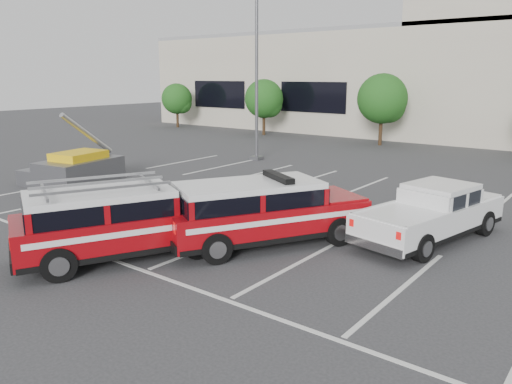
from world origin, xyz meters
TOP-DOWN VIEW (x-y plane):
  - ground at (0.00, 0.00)m, footprint 120.00×120.00m
  - stall_markings at (0.00, 4.50)m, footprint 23.00×15.00m
  - convention_building at (0.18, 31.86)m, footprint 60.00×16.99m
  - tree_far_left at (-24.91, 22.05)m, footprint 2.77×2.77m
  - tree_left at (-14.91, 22.05)m, footprint 3.07×3.07m
  - tree_mid_left at (-4.91, 22.05)m, footprint 3.37×3.37m
  - light_pole_left at (-8.00, 12.00)m, footprint 0.90×0.60m
  - fire_chief_suv at (1.05, 0.58)m, footprint 4.57×5.95m
  - white_pickup at (4.70, 3.84)m, footprint 2.88×5.55m
  - ladder_suv at (-1.27, -2.61)m, footprint 4.18×5.68m
  - utility_rig at (-10.48, 2.11)m, footprint 3.25×4.06m

SIDE VIEW (x-z plane):
  - ground at x=0.00m, z-range 0.00..0.00m
  - stall_markings at x=0.00m, z-range 0.00..0.01m
  - utility_rig at x=-10.48m, z-range -0.95..2.21m
  - white_pickup at x=4.70m, z-range -0.16..1.46m
  - fire_chief_suv at x=1.05m, z-range -0.18..1.81m
  - ladder_suv at x=-1.27m, z-range -0.21..1.88m
  - tree_far_left at x=-24.91m, z-range 0.51..4.50m
  - tree_left at x=-14.91m, z-range 0.56..4.98m
  - tree_mid_left at x=-4.91m, z-range 0.62..5.46m
  - convention_building at x=0.18m, z-range -1.88..11.32m
  - light_pole_left at x=-8.00m, z-range 0.07..10.31m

